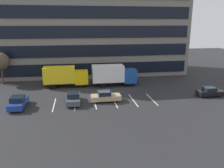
# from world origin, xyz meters

# --- Properties ---
(ground_plane) EXTENTS (120.00, 120.00, 0.00)m
(ground_plane) POSITION_xyz_m (0.00, 0.00, 0.00)
(ground_plane) COLOR #262628
(office_building) EXTENTS (39.58, 12.79, 21.60)m
(office_building) POSITION_xyz_m (0.00, 17.95, 10.80)
(office_building) COLOR slate
(office_building) RESTS_ON ground_plane
(lot_markings) EXTENTS (14.14, 5.40, 0.01)m
(lot_markings) POSITION_xyz_m (-0.00, -2.63, 0.00)
(lot_markings) COLOR silver
(lot_markings) RESTS_ON ground_plane
(box_truck_blue) EXTENTS (7.95, 2.63, 3.68)m
(box_truck_blue) POSITION_xyz_m (2.69, 5.73, 2.07)
(box_truck_blue) COLOR #194799
(box_truck_blue) RESTS_ON ground_plane
(box_truck_yellow_all) EXTENTS (7.69, 2.55, 3.56)m
(box_truck_yellow_all) POSITION_xyz_m (-5.76, 6.30, 2.01)
(box_truck_yellow_all) COLOR yellow
(box_truck_yellow_all) RESTS_ON ground_plane
(sedan_navy) EXTENTS (1.87, 4.46, 1.60)m
(sedan_navy) POSITION_xyz_m (-11.53, -2.98, 0.76)
(sedan_navy) COLOR navy
(sedan_navy) RESTS_ON ground_plane
(sedan_charcoal) EXTENTS (1.83, 4.37, 1.56)m
(sedan_charcoal) POSITION_xyz_m (-4.37, -2.48, 0.74)
(sedan_charcoal) COLOR #474C51
(sedan_charcoal) RESTS_ON ground_plane
(sedan_tan) EXTENTS (4.23, 1.77, 1.51)m
(sedan_tan) POSITION_xyz_m (0.16, -2.38, 0.72)
(sedan_tan) COLOR tan
(sedan_tan) RESTS_ON ground_plane
(sedan_black) EXTENTS (4.00, 1.67, 1.43)m
(sedan_black) POSITION_xyz_m (16.25, -2.62, 0.68)
(sedan_black) COLOR black
(sedan_black) RESTS_ON ground_plane
(bare_tree) EXTENTS (3.11, 3.11, 5.83)m
(bare_tree) POSITION_xyz_m (-17.00, 9.50, 4.25)
(bare_tree) COLOR #473323
(bare_tree) RESTS_ON ground_plane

